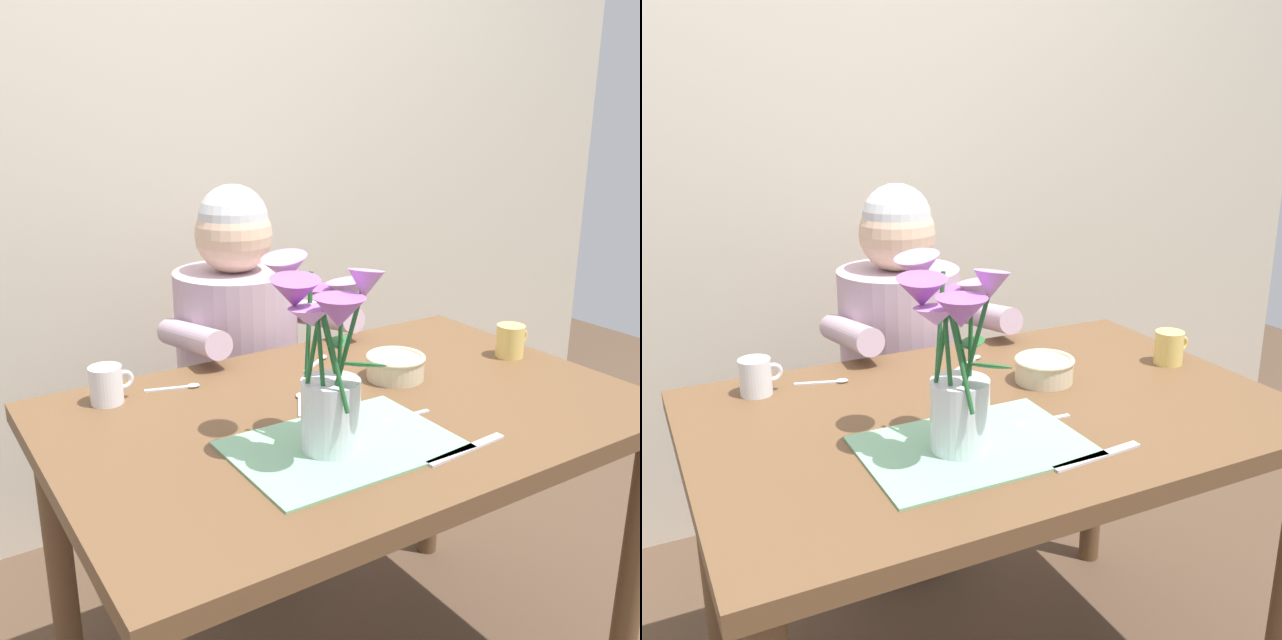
% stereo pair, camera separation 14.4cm
% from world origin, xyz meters
% --- Properties ---
extents(wood_panel_backdrop, '(4.00, 0.10, 2.50)m').
position_xyz_m(wood_panel_backdrop, '(0.00, 1.05, 1.25)').
color(wood_panel_backdrop, beige).
rests_on(wood_panel_backdrop, ground_plane).
extents(dining_table, '(1.20, 0.80, 0.74)m').
position_xyz_m(dining_table, '(0.00, 0.00, 0.64)').
color(dining_table, brown).
rests_on(dining_table, ground_plane).
extents(seated_person, '(0.45, 0.47, 1.14)m').
position_xyz_m(seated_person, '(0.05, 0.62, 0.56)').
color(seated_person, '#4C4C56').
rests_on(seated_person, ground_plane).
extents(striped_placemat, '(0.40, 0.28, 0.00)m').
position_xyz_m(striped_placemat, '(-0.12, -0.14, 0.74)').
color(striped_placemat, '#7AB289').
rests_on(striped_placemat, dining_table).
extents(flower_vase, '(0.22, 0.28, 0.35)m').
position_xyz_m(flower_vase, '(-0.15, -0.14, 0.93)').
color(flower_vase, silver).
rests_on(flower_vase, dining_table).
extents(ceramic_bowl, '(0.14, 0.14, 0.06)m').
position_xyz_m(ceramic_bowl, '(0.18, 0.07, 0.77)').
color(ceramic_bowl, beige).
rests_on(ceramic_bowl, dining_table).
extents(dinner_knife, '(0.19, 0.03, 0.00)m').
position_xyz_m(dinner_knife, '(0.06, -0.28, 0.74)').
color(dinner_knife, silver).
rests_on(dinner_knife, dining_table).
extents(tea_cup, '(0.09, 0.07, 0.08)m').
position_xyz_m(tea_cup, '(-0.42, 0.29, 0.78)').
color(tea_cup, silver).
rests_on(tea_cup, dining_table).
extents(ceramic_mug, '(0.09, 0.07, 0.08)m').
position_xyz_m(ceramic_mug, '(0.51, 0.04, 0.78)').
color(ceramic_mug, '#E5C666').
rests_on(ceramic_mug, dining_table).
extents(spoon_0, '(0.07, 0.11, 0.01)m').
position_xyz_m(spoon_0, '(-0.08, 0.07, 0.74)').
color(spoon_0, silver).
rests_on(spoon_0, dining_table).
extents(spoon_1, '(0.12, 0.05, 0.01)m').
position_xyz_m(spoon_1, '(-0.26, 0.28, 0.74)').
color(spoon_1, silver).
rests_on(spoon_1, dining_table).
extents(spoon_2, '(0.11, 0.08, 0.01)m').
position_xyz_m(spoon_2, '(0.09, 0.26, 0.74)').
color(spoon_2, silver).
rests_on(spoon_2, dining_table).
extents(spoon_3, '(0.12, 0.02, 0.01)m').
position_xyz_m(spoon_3, '(0.04, -0.10, 0.74)').
color(spoon_3, silver).
rests_on(spoon_3, dining_table).
extents(spoon_4, '(0.02, 0.12, 0.01)m').
position_xyz_m(spoon_4, '(0.01, 0.08, 0.74)').
color(spoon_4, silver).
rests_on(spoon_4, dining_table).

